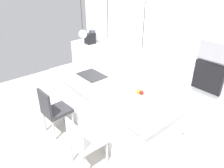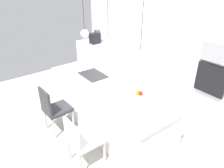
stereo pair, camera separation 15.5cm
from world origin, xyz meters
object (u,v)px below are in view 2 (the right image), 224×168
at_px(chair_near, 54,108).
at_px(chair_middle, 82,139).
at_px(fruit_bowl, 138,95).
at_px(oven, 211,79).
at_px(coffee_machine, 95,38).
at_px(microwave, 217,53).

bearing_deg(chair_near, chair_middle, 0.29).
distance_m(chair_near, chair_middle, 0.97).
bearing_deg(fruit_bowl, oven, 75.85).
distance_m(coffee_machine, microwave, 3.40).
xyz_separation_m(fruit_bowl, chair_middle, (-0.14, -0.95, -0.47)).
relative_size(chair_near, chair_middle, 1.08).
bearing_deg(coffee_machine, chair_middle, -36.81).
xyz_separation_m(chair_near, chair_middle, (0.97, 0.01, -0.03)).
height_order(coffee_machine, microwave, microwave).
bearing_deg(chair_middle, microwave, 77.95).
height_order(microwave, oven, microwave).
distance_m(fruit_bowl, chair_near, 1.53).
relative_size(oven, chair_middle, 0.67).
xyz_separation_m(fruit_bowl, chair_near, (-1.12, -0.95, -0.44)).
bearing_deg(chair_middle, fruit_bowl, 81.30).
bearing_deg(coffee_machine, chair_near, -48.75).
bearing_deg(coffee_machine, oven, 5.05).
bearing_deg(chair_middle, coffee_machine, 143.19).
xyz_separation_m(oven, chair_middle, (-0.52, -2.43, -0.45)).
xyz_separation_m(coffee_machine, microwave, (3.36, 0.30, 0.41)).
bearing_deg(oven, chair_middle, -102.05).
bearing_deg(chair_near, fruit_bowl, 40.39).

